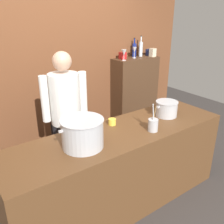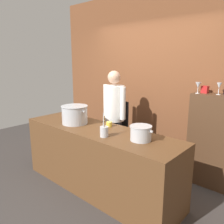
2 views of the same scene
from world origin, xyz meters
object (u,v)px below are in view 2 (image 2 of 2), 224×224
(stockpot_large, at_px, (75,115))
(butter_jar, at_px, (109,124))
(chef, at_px, (114,113))
(utensil_crock, at_px, (104,131))
(wine_glass_short, at_px, (198,86))
(spice_tin_red, at_px, (205,89))
(stockpot_small, at_px, (141,133))
(wine_glass_wide, at_px, (219,86))

(stockpot_large, distance_m, butter_jar, 0.55)
(chef, xyz_separation_m, utensil_crock, (0.57, -0.84, 0.00))
(chef, distance_m, utensil_crock, 1.02)
(stockpot_large, bearing_deg, wine_glass_short, 39.79)
(spice_tin_red, bearing_deg, chef, -156.56)
(stockpot_small, distance_m, utensil_crock, 0.45)
(wine_glass_short, xyz_separation_m, spice_tin_red, (0.06, 0.11, -0.06))
(stockpot_small, xyz_separation_m, utensil_crock, (-0.41, -0.20, -0.02))
(wine_glass_short, relative_size, spice_tin_red, 1.57)
(wine_glass_short, relative_size, wine_glass_wide, 0.96)
(utensil_crock, distance_m, wine_glass_short, 1.51)
(chef, distance_m, wine_glass_short, 1.37)
(stockpot_small, distance_m, butter_jar, 0.69)
(chef, xyz_separation_m, stockpot_large, (-0.17, -0.70, 0.07))
(chef, relative_size, stockpot_small, 5.17)
(stockpot_large, distance_m, spice_tin_red, 1.93)
(chef, bearing_deg, wine_glass_short, -149.72)
(stockpot_large, bearing_deg, wine_glass_wide, 36.56)
(stockpot_small, xyz_separation_m, wine_glass_wide, (0.47, 1.15, 0.49))
(utensil_crock, bearing_deg, chef, 124.11)
(chef, height_order, wine_glass_wide, chef)
(chef, relative_size, butter_jar, 19.75)
(stockpot_small, xyz_separation_m, spice_tin_red, (0.28, 1.19, 0.42))
(butter_jar, xyz_separation_m, wine_glass_wide, (1.14, 0.98, 0.55))
(chef, xyz_separation_m, wine_glass_short, (1.20, 0.44, 0.51))
(chef, xyz_separation_m, wine_glass_wide, (1.46, 0.51, 0.51))
(stockpot_large, height_order, utensil_crock, utensil_crock)
(wine_glass_wide, bearing_deg, stockpot_small, -112.33)
(chef, height_order, utensil_crock, chef)
(utensil_crock, bearing_deg, wine_glass_short, 64.05)
(butter_jar, bearing_deg, stockpot_large, -155.63)
(chef, relative_size, wine_glass_wide, 9.92)
(stockpot_large, xyz_separation_m, stockpot_small, (1.15, 0.05, -0.05))
(stockpot_large, distance_m, utensil_crock, 0.76)
(stockpot_large, bearing_deg, spice_tin_red, 41.08)
(utensil_crock, relative_size, butter_jar, 3.54)
(wine_glass_short, bearing_deg, chef, -159.88)
(chef, bearing_deg, butter_jar, 133.89)
(stockpot_large, xyz_separation_m, utensil_crock, (0.74, -0.14, -0.07))
(chef, xyz_separation_m, butter_jar, (0.32, -0.48, -0.03))
(wine_glass_wide, bearing_deg, butter_jar, -139.11)
(stockpot_large, xyz_separation_m, wine_glass_short, (1.37, 1.14, 0.44))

